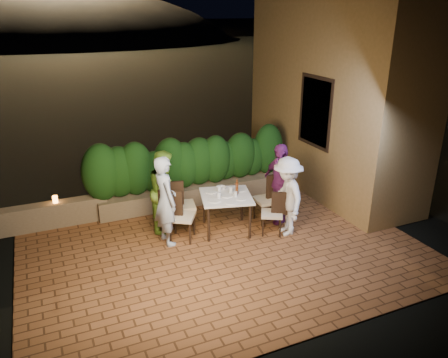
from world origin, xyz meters
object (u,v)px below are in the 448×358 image
diner_purple (279,183)px  bowl (221,188)px  diner_blue (165,201)px  dining_table (226,213)px  chair_right_front (272,213)px  chair_left_front (182,216)px  beer_bottle (237,187)px  chair_right_back (267,199)px  diner_white (287,196)px  parapet_lamp (55,199)px  chair_left_back (183,204)px  diner_green (165,191)px

diner_purple → bowl: bearing=-113.4°
bowl → diner_blue: bearing=-165.4°
dining_table → chair_right_front: size_ratio=1.09×
dining_table → chair_left_front: chair_left_front is taller
beer_bottle → chair_right_back: size_ratio=0.30×
chair_right_back → diner_white: bearing=100.3°
diner_blue → diner_purple: size_ratio=1.03×
diner_white → chair_right_front: bearing=-104.3°
beer_bottle → diner_blue: 1.41m
dining_table → diner_purple: diner_purple is taller
beer_bottle → diner_white: (0.80, -0.54, -0.13)m
dining_table → chair_left_front: (-0.90, 0.01, 0.12)m
parapet_lamp → chair_right_front: bearing=-28.0°
chair_left_back → diner_blue: diner_blue is taller
chair_left_front → diner_purple: (2.06, -0.03, 0.33)m
bowl → diner_purple: 1.18m
diner_white → diner_green: bearing=-109.9°
chair_right_front → diner_purple: size_ratio=0.53×
dining_table → diner_purple: bearing=-1.2°
parapet_lamp → chair_right_back: bearing=-21.1°
diner_white → parapet_lamp: bearing=-109.1°
dining_table → chair_right_front: chair_right_front is taller
chair_left_front → parapet_lamp: (-2.12, 1.55, 0.08)m
chair_left_front → diner_purple: size_ratio=0.60×
bowl → parapet_lamp: bearing=158.3°
beer_bottle → diner_green: (-1.25, 0.58, -0.09)m
chair_left_front → chair_left_back: bearing=100.5°
bowl → chair_left_front: 1.04m
dining_table → diner_white: diner_white is taller
chair_right_back → diner_purple: size_ratio=0.61×
bowl → diner_green: bearing=168.7°
diner_green → dining_table: bearing=-91.2°
diner_purple → diner_white: bearing=-20.8°
chair_left_back → chair_right_front: chair_left_back is taller
diner_purple → parapet_lamp: 4.47m
chair_left_back → chair_right_back: size_ratio=0.99×
bowl → chair_left_front: bearing=-160.7°
dining_table → diner_white: size_ratio=0.61×
dining_table → chair_right_front: bearing=-31.0°
diner_white → diner_purple: size_ratio=0.94×
chair_left_back → parapet_lamp: (-2.29, 1.09, 0.07)m
chair_left_front → parapet_lamp: bearing=175.4°
bowl → diner_white: 1.32m
chair_right_back → parapet_lamp: (-3.94, 1.52, 0.07)m
diner_green → parapet_lamp: 2.23m
chair_left_back → chair_right_back: (1.65, -0.43, 0.01)m
bowl → chair_right_back: (0.89, -0.30, -0.27)m
bowl → chair_left_back: 0.82m
beer_bottle → diner_green: diner_green is taller
diner_white → parapet_lamp: (-4.03, 2.12, -0.20)m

